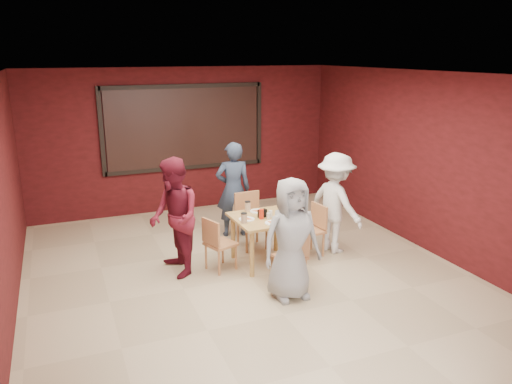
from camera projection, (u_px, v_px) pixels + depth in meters
name	position (u px, v px, depth m)	size (l,w,h in m)	color
floor	(250.00, 277.00, 7.04)	(7.00, 7.00, 0.00)	tan
window_blinds	(185.00, 128.00, 9.67)	(3.00, 0.02, 1.50)	black
dining_table	(265.00, 223.00, 7.36)	(0.94, 0.94, 0.87)	#B28F49
chair_front	(293.00, 254.00, 6.71)	(0.44, 0.44, 0.78)	#A96742
chair_back	(250.00, 217.00, 8.06)	(0.45, 0.45, 0.89)	#A96742
chair_left	(217.00, 241.00, 7.15)	(0.49, 0.49, 0.80)	#A96742
chair_right	(313.00, 227.00, 7.73)	(0.44, 0.44, 0.80)	#A96742
diner_front	(291.00, 239.00, 6.28)	(0.78, 0.51, 1.59)	gray
diner_back	(233.00, 189.00, 8.46)	(0.60, 0.39, 1.64)	#2D3A50
diner_left	(174.00, 218.00, 6.94)	(0.82, 0.64, 1.69)	maroon
diner_right	(336.00, 203.00, 7.77)	(1.03, 0.59, 1.59)	white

